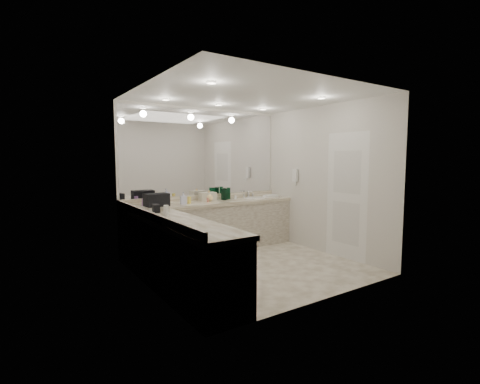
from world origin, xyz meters
TOP-DOWN VIEW (x-y plane):
  - floor at (0.00, 0.00)m, footprint 3.20×3.20m
  - ceiling at (0.00, 0.00)m, footprint 3.20×3.20m
  - wall_back at (0.00, 1.50)m, footprint 3.20×0.02m
  - wall_left at (-1.60, 0.00)m, footprint 0.02×3.00m
  - wall_right at (1.60, 0.00)m, footprint 0.02×3.00m
  - vanity_back_base at (0.00, 1.20)m, footprint 3.20×0.60m
  - vanity_back_top at (0.00, 1.19)m, footprint 3.20×0.64m
  - vanity_left_base at (-1.30, -0.30)m, footprint 0.60×2.40m
  - vanity_left_top at (-1.29, -0.30)m, footprint 0.64×2.42m
  - backsplash_back at (0.00, 1.48)m, footprint 3.20×0.04m
  - backsplash_left at (-1.58, 0.00)m, footprint 0.04×3.00m
  - mirror_back at (0.00, 1.49)m, footprint 3.12×0.01m
  - mirror_left at (-1.59, 0.00)m, footprint 0.01×2.92m
  - sink at (0.95, 1.20)m, footprint 0.44×0.44m
  - faucet at (0.95, 1.41)m, footprint 0.24×0.16m
  - wall_phone at (1.56, 0.70)m, footprint 0.06×0.10m
  - door at (1.59, -0.50)m, footprint 0.02×0.82m
  - black_toiletry_bag at (-1.06, 1.15)m, footprint 0.39×0.26m
  - black_bag_spill at (-1.30, 0.53)m, footprint 0.13×0.21m
  - cream_cosmetic_case at (-0.04, 1.29)m, footprint 0.31×0.21m
  - hand_towel at (1.33, 1.16)m, footprint 0.27×0.18m
  - lotion_left at (-1.30, 0.15)m, footprint 0.07×0.07m
  - soap_bottle_a at (-0.84, 1.25)m, footprint 0.09×0.09m
  - soap_bottle_b at (-0.60, 1.12)m, footprint 0.11×0.11m
  - soap_bottle_c at (-0.04, 1.24)m, footprint 0.19×0.19m
  - green_bottle_0 at (0.28, 1.23)m, footprint 0.07×0.07m
  - green_bottle_1 at (0.30, 1.32)m, footprint 0.06×0.06m
  - green_bottle_2 at (0.35, 1.36)m, footprint 0.07×0.07m
  - green_bottle_3 at (0.37, 1.29)m, footprint 0.06×0.06m
  - green_bottle_4 at (0.45, 1.35)m, footprint 0.07×0.07m
  - amenity_bottle_0 at (0.54, 1.25)m, footprint 0.04×0.04m
  - amenity_bottle_1 at (-0.13, 1.13)m, footprint 0.04×0.04m
  - amenity_bottle_2 at (0.05, 1.31)m, footprint 0.06×0.06m
  - amenity_bottle_3 at (-1.23, 1.29)m, footprint 0.07×0.07m
  - amenity_bottle_4 at (0.13, 1.29)m, footprint 0.05×0.05m
  - amenity_bottle_5 at (-0.48, 1.15)m, footprint 0.06×0.06m
  - amenity_bottle_6 at (-0.44, 1.34)m, footprint 0.04×0.04m

SIDE VIEW (x-z plane):
  - floor at x=0.00m, z-range 0.00..0.00m
  - vanity_back_base at x=0.00m, z-range 0.00..0.84m
  - vanity_left_base at x=-1.30m, z-range 0.00..0.84m
  - vanity_back_top at x=0.00m, z-range 0.84..0.90m
  - vanity_left_top at x=-1.29m, z-range 0.84..0.90m
  - sink at x=0.95m, z-range 0.88..0.91m
  - hand_towel at x=1.33m, z-range 0.90..0.94m
  - amenity_bottle_4 at x=0.13m, z-range 0.90..0.96m
  - amenity_bottle_0 at x=0.54m, z-range 0.90..0.98m
  - amenity_bottle_1 at x=-0.13m, z-range 0.90..0.98m
  - amenity_bottle_6 at x=-0.44m, z-range 0.90..0.99m
  - backsplash_back at x=0.00m, z-range 0.90..1.00m
  - backsplash_left at x=-1.58m, z-range 0.90..1.00m
  - black_bag_spill at x=-1.30m, z-range 0.90..1.01m
  - amenity_bottle_5 at x=-0.48m, z-range 0.90..1.02m
  - amenity_bottle_3 at x=-1.23m, z-range 0.90..1.02m
  - faucet at x=0.95m, z-range 0.90..1.04m
  - amenity_bottle_2 at x=0.05m, z-range 0.90..1.04m
  - lotion_left at x=-1.30m, z-range 0.90..1.05m
  - cream_cosmetic_case at x=-0.04m, z-range 0.90..1.07m
  - soap_bottle_a at x=-0.84m, z-range 0.90..1.09m
  - soap_bottle_c at x=-0.04m, z-range 0.90..1.09m
  - green_bottle_0 at x=0.28m, z-range 0.90..1.10m
  - green_bottle_1 at x=0.30m, z-range 0.90..1.11m
  - green_bottle_3 at x=0.37m, z-range 0.90..1.11m
  - soap_bottle_b at x=-0.60m, z-range 0.90..1.11m
  - black_toiletry_bag at x=-1.06m, z-range 0.90..1.11m
  - green_bottle_2 at x=0.35m, z-range 0.90..1.11m
  - green_bottle_4 at x=0.45m, z-range 0.90..1.12m
  - door at x=1.59m, z-range 0.00..2.10m
  - wall_back at x=0.00m, z-range 0.00..2.60m
  - wall_left at x=-1.60m, z-range 0.00..2.60m
  - wall_right at x=1.60m, z-range 0.00..2.60m
  - wall_phone at x=1.56m, z-range 1.23..1.47m
  - mirror_back at x=0.00m, z-range 1.00..2.55m
  - mirror_left at x=-1.59m, z-range 1.00..2.55m
  - ceiling at x=0.00m, z-range 2.60..2.60m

